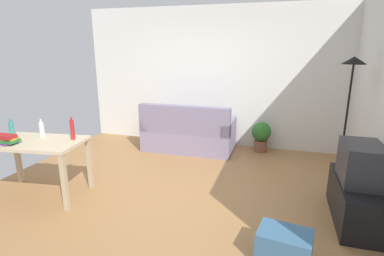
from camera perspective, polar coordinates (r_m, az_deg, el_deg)
ground_plane at (r=4.39m, az=-3.18°, el=-11.17°), size 5.20×4.40×0.02m
wall_rear at (r=6.08m, az=3.73°, el=9.55°), size 5.20×0.10×2.70m
couch at (r=5.77m, az=-0.72°, el=-1.26°), size 1.70×0.84×0.92m
tv_stand at (r=3.97m, az=28.51°, el=-12.06°), size 0.44×1.10×0.48m
tv at (r=3.80m, az=29.42°, el=-5.83°), size 0.41×0.60×0.44m
torchiere_lamp at (r=4.66m, az=27.80°, el=6.98°), size 0.32×0.32×1.81m
desk at (r=4.42m, az=-27.40°, el=-3.52°), size 1.28×0.84×0.76m
potted_plant at (r=5.83m, az=12.94°, el=-1.25°), size 0.36×0.36×0.57m
storage_box at (r=3.11m, az=17.03°, el=-20.60°), size 0.53×0.41×0.30m
bottle_tall at (r=4.75m, az=-30.96°, el=-0.07°), size 0.06×0.06×0.24m
bottle_clear at (r=4.50m, az=-26.54°, el=-0.22°), size 0.06×0.06×0.24m
bottle_red at (r=4.21m, az=-21.68°, el=-0.28°), size 0.05×0.05×0.30m
book_stack at (r=4.40m, az=-31.66°, el=-1.83°), size 0.28×0.20×0.12m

